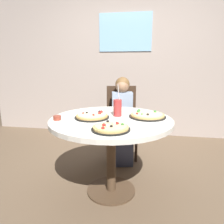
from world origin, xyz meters
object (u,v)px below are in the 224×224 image
pizza_pepperoni (111,128)px  plate_small (86,110)px  pizza_cheese (147,115)px  chair_wooden (122,117)px  pizza_veggie (92,116)px  sauce_bowl (57,118)px  soda_cup (118,108)px  dining_table (111,130)px  diner_child (122,124)px

pizza_pepperoni → plate_small: pizza_pepperoni is taller
pizza_cheese → chair_wooden: bearing=113.4°
pizza_pepperoni → chair_wooden: bearing=93.5°
pizza_cheese → pizza_pepperoni: size_ratio=1.16×
pizza_veggie → sauce_bowl: (-0.29, -0.12, 0.00)m
pizza_veggie → plate_small: size_ratio=1.79×
chair_wooden → pizza_pepperoni: chair_wooden is taller
pizza_pepperoni → soda_cup: (-0.01, 0.45, 0.06)m
dining_table → pizza_veggie: 0.22m
dining_table → pizza_pepperoni: (0.06, -0.34, 0.12)m
pizza_cheese → plate_small: size_ratio=1.93×
diner_child → pizza_veggie: diner_child is taller
sauce_bowl → pizza_veggie: bearing=23.1°
chair_wooden → plate_small: size_ratio=5.28×
diner_child → pizza_pepperoni: (0.04, -1.08, 0.28)m
pizza_cheese → pizza_pepperoni: same height
pizza_cheese → sauce_bowl: bearing=-162.9°
pizza_veggie → pizza_pepperoni: size_ratio=1.07×
diner_child → pizza_cheese: (0.31, -0.62, 0.28)m
chair_wooden → soda_cup: (0.06, -0.81, 0.30)m
pizza_pepperoni → sauce_bowl: bearing=158.6°
pizza_veggie → plate_small: 0.33m
dining_table → pizza_veggie: pizza_veggie is taller
dining_table → pizza_cheese: bearing=18.6°
pizza_pepperoni → sauce_bowl: (-0.53, 0.21, 0.00)m
dining_table → pizza_pepperoni: bearing=-80.2°
pizza_cheese → diner_child: bearing=116.7°
chair_wooden → pizza_pepperoni: bearing=-86.5°
diner_child → soda_cup: 0.72m
sauce_bowl → diner_child: bearing=60.9°
diner_child → soda_cup: bearing=-87.3°
dining_table → pizza_pepperoni: 0.37m
soda_cup → plate_small: 0.42m
dining_table → pizza_pepperoni: size_ratio=3.77×
pizza_cheese → soda_cup: bearing=-178.7°
diner_child → pizza_veggie: (-0.19, -0.75, 0.28)m
pizza_pepperoni → plate_small: size_ratio=1.66×
pizza_pepperoni → plate_small: (-0.39, 0.63, -0.01)m
chair_wooden → diner_child: bearing=-79.4°
chair_wooden → sauce_bowl: 1.17m
pizza_cheese → plate_small: 0.68m
diner_child → pizza_veggie: bearing=-104.5°
pizza_veggie → pizza_cheese: size_ratio=0.93×
soda_cup → plate_small: size_ratio=1.70×
pizza_cheese → plate_small: pizza_cheese is taller
dining_table → plate_small: bearing=138.9°
plate_small → pizza_cheese: bearing=-14.9°
pizza_pepperoni → dining_table: bearing=99.8°
dining_table → sauce_bowl: size_ratio=16.13×
chair_wooden → pizza_veggie: bearing=-99.8°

